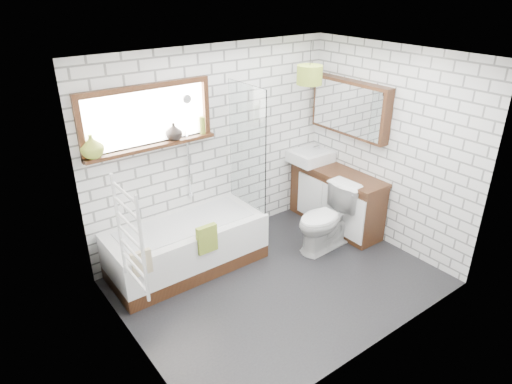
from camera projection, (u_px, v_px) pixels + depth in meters
floor at (279, 282)px, 5.25m from camera, size 3.40×2.60×0.01m
ceiling at (285, 58)px, 4.17m from camera, size 3.40×2.60×0.01m
wall_back at (215, 148)px, 5.65m from camera, size 3.40×0.01×2.50m
wall_front at (383, 235)px, 3.77m from camera, size 3.40×0.01×2.50m
wall_left at (124, 234)px, 3.79m from camera, size 0.01×2.60×2.50m
wall_right at (388, 149)px, 5.63m from camera, size 0.01×2.60×2.50m
window at (148, 118)px, 4.92m from camera, size 1.52×0.16×0.68m
towel_radiator at (130, 238)px, 3.83m from camera, size 0.06×0.52×1.00m
mirror_cabinet at (350, 108)px, 5.84m from camera, size 0.16×1.20×0.70m
shower_riser at (188, 148)px, 5.36m from camera, size 0.02×0.02×1.30m
bathtub at (187, 246)px, 5.40m from camera, size 1.83×0.81×0.59m
shower_screen at (247, 147)px, 5.43m from camera, size 0.02×0.72×1.50m
towel_green at (207, 239)px, 5.01m from camera, size 0.24×0.07×0.33m
towel_beige at (142, 263)px, 4.60m from camera, size 0.21×0.05×0.27m
vanity at (336, 198)px, 6.28m from camera, size 0.46×1.43×0.82m
basin at (311, 156)px, 6.38m from camera, size 0.54×0.47×0.16m
tap at (319, 150)px, 6.45m from camera, size 0.04×0.04×0.16m
toilet at (326, 219)px, 5.74m from camera, size 0.50×0.84×0.84m
vase_olive at (92, 148)px, 4.63m from camera, size 0.30×0.30×0.25m
vase_dark at (174, 133)px, 5.14m from camera, size 0.24×0.24×0.20m
bottle at (203, 127)px, 5.34m from camera, size 0.07×0.07×0.20m
pendant at (310, 75)px, 5.51m from camera, size 0.31×0.31×0.23m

